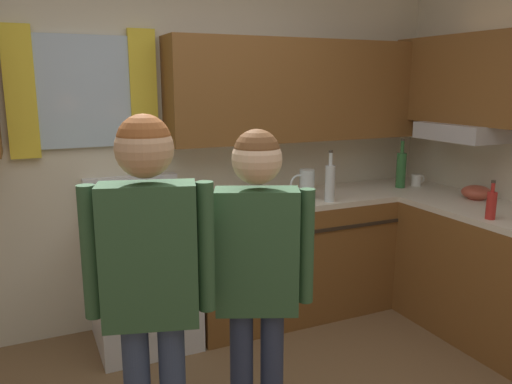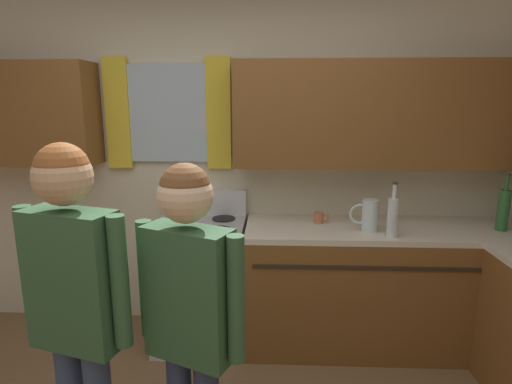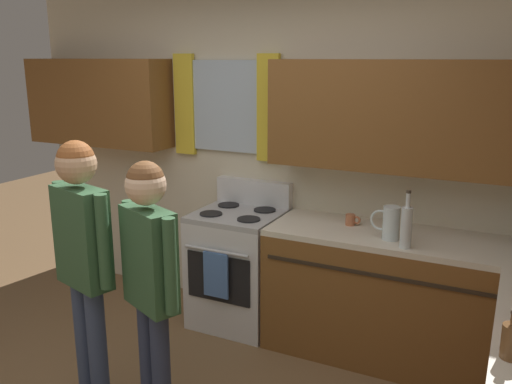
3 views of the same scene
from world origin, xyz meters
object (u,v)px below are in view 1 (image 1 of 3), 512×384
at_px(stove_oven, 143,276).
at_px(cup_terracotta, 256,193).
at_px(bottle_sauce_red, 491,204).
at_px(adult_left, 150,270).
at_px(water_pitcher, 306,185).
at_px(mug_ceramic_white, 417,180).
at_px(adult_in_plaid, 257,264).
at_px(bottle_tall_clear, 330,182).
at_px(bottle_wine_green, 401,169).
at_px(mixing_bowl, 476,193).

distance_m(stove_oven, cup_terracotta, 0.99).
height_order(bottle_sauce_red, adult_left, adult_left).
relative_size(water_pitcher, adult_left, 0.14).
bearing_deg(stove_oven, adult_left, -100.41).
relative_size(cup_terracotta, mug_ceramic_white, 0.87).
bearing_deg(water_pitcher, adult_in_plaid, -127.65).
bearing_deg(bottle_tall_clear, stove_oven, 169.83).
height_order(bottle_wine_green, adult_left, adult_left).
height_order(bottle_wine_green, bottle_sauce_red, bottle_wine_green).
relative_size(mixing_bowl, adult_in_plaid, 0.13).
height_order(stove_oven, bottle_sauce_red, bottle_sauce_red).
height_order(bottle_wine_green, mug_ceramic_white, bottle_wine_green).
distance_m(cup_terracotta, adult_left, 1.82).
xyz_separation_m(bottle_wine_green, bottle_sauce_red, (-0.14, -1.00, -0.06)).
distance_m(bottle_tall_clear, adult_in_plaid, 1.58).
bearing_deg(bottle_sauce_red, stove_oven, 151.61).
bearing_deg(mug_ceramic_white, adult_left, -152.29).
bearing_deg(adult_left, mixing_bowl, 16.46).
bearing_deg(adult_left, stove_oven, 79.59).
relative_size(bottle_tall_clear, mug_ceramic_white, 2.92).
distance_m(stove_oven, mixing_bowl, 2.44).
bearing_deg(bottle_wine_green, mixing_bowl, -68.15).
xyz_separation_m(bottle_wine_green, water_pitcher, (-0.91, -0.06, -0.04)).
height_order(stove_oven, adult_left, adult_left).
bearing_deg(water_pitcher, stove_oven, 174.52).
bearing_deg(bottle_tall_clear, mug_ceramic_white, 10.82).
relative_size(stove_oven, mixing_bowl, 5.29).
bearing_deg(water_pitcher, cup_terracotta, 149.89).
bearing_deg(stove_oven, bottle_sauce_red, -28.39).
bearing_deg(mixing_bowl, stove_oven, 165.23).
distance_m(bottle_sauce_red, adult_left, 2.22).
relative_size(mug_ceramic_white, water_pitcher, 0.57).
xyz_separation_m(bottle_wine_green, mixing_bowl, (0.22, -0.56, -0.10)).
bearing_deg(bottle_wine_green, bottle_tall_clear, -166.92).
bearing_deg(mixing_bowl, bottle_wine_green, 111.85).
height_order(mug_ceramic_white, adult_in_plaid, adult_in_plaid).
height_order(bottle_wine_green, adult_in_plaid, adult_in_plaid).
bearing_deg(adult_in_plaid, mixing_bowl, 19.77).
bearing_deg(stove_oven, mug_ceramic_white, -1.27).
bearing_deg(bottle_wine_green, cup_terracotta, 174.52).
bearing_deg(bottle_tall_clear, mixing_bowl, -20.39).
relative_size(bottle_tall_clear, water_pitcher, 1.67).
relative_size(bottle_wine_green, cup_terracotta, 3.62).
relative_size(mug_ceramic_white, adult_left, 0.08).
bearing_deg(cup_terracotta, water_pitcher, -30.11).
xyz_separation_m(water_pitcher, adult_in_plaid, (-0.97, -1.25, -0.04)).
xyz_separation_m(cup_terracotta, mug_ceramic_white, (1.39, -0.12, 0.01)).
relative_size(bottle_wine_green, bottle_tall_clear, 1.07).
distance_m(stove_oven, bottle_sauce_red, 2.28).
relative_size(bottle_sauce_red, adult_left, 0.15).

